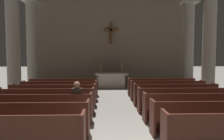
{
  "coord_description": "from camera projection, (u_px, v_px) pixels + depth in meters",
  "views": [
    {
      "loc": [
        -0.39,
        -4.1,
        2.08
      ],
      "look_at": [
        0.0,
        8.11,
        1.29
      ],
      "focal_mm": 32.2,
      "sensor_mm": 36.0,
      "label": 1
    }
  ],
  "objects": [
    {
      "name": "candlestick_right",
      "position": [
        122.0,
        70.0,
        13.52
      ],
      "size": [
        0.16,
        0.16,
        0.7
      ],
      "color": "#B79338",
      "rests_on": "altar"
    },
    {
      "name": "pew_right_row_2",
      "position": [
        218.0,
        117.0,
        5.34
      ],
      "size": [
        3.54,
        0.5,
        0.95
      ],
      "color": "#4C2319",
      "rests_on": "ground"
    },
    {
      "name": "pew_left_row_6",
      "position": [
        59.0,
        91.0,
        9.55
      ],
      "size": [
        3.54,
        0.5,
        0.95
      ],
      "color": "#4C2319",
      "rests_on": "ground"
    },
    {
      "name": "column_left_third",
      "position": [
        13.0,
        42.0,
        10.85
      ],
      "size": [
        1.06,
        1.06,
        5.91
      ],
      "color": "#9E998E",
      "rests_on": "ground"
    },
    {
      "name": "apse_with_cross",
      "position": [
        111.0,
        38.0,
        15.16
      ],
      "size": [
        11.91,
        0.43,
        7.02
      ],
      "color": "gray",
      "rests_on": "ground"
    },
    {
      "name": "lone_worshipper",
      "position": [
        77.0,
        101.0,
        6.34
      ],
      "size": [
        0.32,
        0.43,
        1.32
      ],
      "color": "#26262B",
      "rests_on": "ground"
    },
    {
      "name": "candlestick_left",
      "position": [
        101.0,
        70.0,
        13.47
      ],
      "size": [
        0.16,
        0.16,
        0.7
      ],
      "color": "#B79338",
      "rests_on": "altar"
    },
    {
      "name": "pew_right_row_5",
      "position": [
        175.0,
        94.0,
        8.62
      ],
      "size": [
        3.54,
        0.5,
        0.95
      ],
      "color": "#4C2319",
      "rests_on": "ground"
    },
    {
      "name": "pew_right_row_7",
      "position": [
        161.0,
        87.0,
        10.81
      ],
      "size": [
        3.54,
        0.5,
        0.95
      ],
      "color": "#4C2319",
      "rests_on": "ground"
    },
    {
      "name": "pew_left_row_2",
      "position": [
        20.0,
        119.0,
        5.18
      ],
      "size": [
        3.54,
        0.5,
        0.95
      ],
      "color": "#4C2319",
      "rests_on": "ground"
    },
    {
      "name": "pew_left_row_3",
      "position": [
        35.0,
        108.0,
        6.27
      ],
      "size": [
        3.54,
        0.5,
        0.95
      ],
      "color": "#4C2319",
      "rests_on": "ground"
    },
    {
      "name": "pew_right_row_4",
      "position": [
        185.0,
        100.0,
        7.53
      ],
      "size": [
        3.54,
        0.5,
        0.95
      ],
      "color": "#4C2319",
      "rests_on": "ground"
    },
    {
      "name": "pew_left_row_5",
      "position": [
        53.0,
        95.0,
        8.46
      ],
      "size": [
        3.54,
        0.5,
        0.95
      ],
      "color": "#4C2319",
      "rests_on": "ground"
    },
    {
      "name": "column_right_fourth",
      "position": [
        188.0,
        46.0,
        13.98
      ],
      "size": [
        1.06,
        1.06,
        5.91
      ],
      "color": "#9E998E",
      "rests_on": "ground"
    },
    {
      "name": "pew_right_row_3",
      "position": [
        199.0,
        107.0,
        6.43
      ],
      "size": [
        3.54,
        0.5,
        0.95
      ],
      "color": "#4C2319",
      "rests_on": "ground"
    },
    {
      "name": "pew_right_row_6",
      "position": [
        167.0,
        90.0,
        9.71
      ],
      "size": [
        3.54,
        0.5,
        0.95
      ],
      "color": "#4C2319",
      "rests_on": "ground"
    },
    {
      "name": "altar",
      "position": [
        111.0,
        80.0,
        13.54
      ],
      "size": [
        2.2,
        0.9,
        1.01
      ],
      "color": "#BCB7AD",
      "rests_on": "ground"
    },
    {
      "name": "pew_left_row_7",
      "position": [
        64.0,
        87.0,
        10.64
      ],
      "size": [
        3.54,
        0.5,
        0.95
      ],
      "color": "#4C2319",
      "rests_on": "ground"
    },
    {
      "name": "column_left_fourth",
      "position": [
        32.0,
        45.0,
        13.64
      ],
      "size": [
        1.06,
        1.06,
        5.91
      ],
      "color": "#9E998E",
      "rests_on": "ground"
    },
    {
      "name": "pew_left_row_4",
      "position": [
        46.0,
        101.0,
        7.36
      ],
      "size": [
        3.54,
        0.5,
        0.95
      ],
      "color": "#4C2319",
      "rests_on": "ground"
    },
    {
      "name": "column_right_third",
      "position": [
        209.0,
        43.0,
        11.19
      ],
      "size": [
        1.06,
        1.06,
        5.91
      ],
      "color": "#9E998E",
      "rests_on": "ground"
    }
  ]
}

